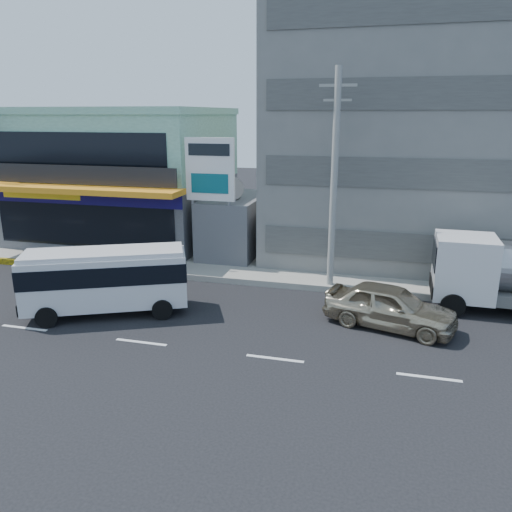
{
  "coord_description": "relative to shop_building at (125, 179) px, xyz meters",
  "views": [
    {
      "loc": [
        8.27,
        -15.03,
        8.03
      ],
      "look_at": [
        3.1,
        4.73,
        2.2
      ],
      "focal_mm": 35.0,
      "sensor_mm": 36.0,
      "label": 1
    }
  ],
  "objects": [
    {
      "name": "sidewalk",
      "position": [
        13.0,
        -4.45,
        -3.85
      ],
      "size": [
        70.0,
        5.0,
        0.3
      ],
      "primitive_type": "cube",
      "color": "gray",
      "rests_on": "ground"
    },
    {
      "name": "satellite_dish",
      "position": [
        8.0,
        -2.95,
        -0.42
      ],
      "size": [
        1.5,
        1.5,
        0.15
      ],
      "primitive_type": "cylinder",
      "color": "slate",
      "rests_on": "gap_structure"
    },
    {
      "name": "ground",
      "position": [
        8.0,
        -13.95,
        -4.0
      ],
      "size": [
        120.0,
        120.0,
        0.0
      ],
      "primitive_type": "plane",
      "color": "black",
      "rests_on": "ground"
    },
    {
      "name": "minibus",
      "position": [
        5.41,
        -11.78,
        -2.37
      ],
      "size": [
        6.78,
        4.63,
        2.73
      ],
      "color": "silver",
      "rests_on": "ground"
    },
    {
      "name": "billboard",
      "position": [
        7.5,
        -4.75,
        0.93
      ],
      "size": [
        2.6,
        0.18,
        6.9
      ],
      "color": "gray",
      "rests_on": "ground"
    },
    {
      "name": "shop_building",
      "position": [
        0.0,
        0.0,
        0.0
      ],
      "size": [
        12.4,
        11.7,
        8.0
      ],
      "color": "#46474B",
      "rests_on": "ground"
    },
    {
      "name": "sedan",
      "position": [
        16.73,
        -10.23,
        -3.14
      ],
      "size": [
        5.39,
        3.31,
        1.71
      ],
      "primitive_type": "imported",
      "rotation": [
        0.0,
        0.0,
        1.3
      ],
      "color": "tan",
      "rests_on": "ground"
    },
    {
      "name": "gap_structure",
      "position": [
        8.0,
        -1.95,
        -2.25
      ],
      "size": [
        3.0,
        6.0,
        3.5
      ],
      "primitive_type": "cube",
      "color": "#46474B",
      "rests_on": "ground"
    },
    {
      "name": "motorcycle_rider",
      "position": [
        4.0,
        -9.47,
        -3.28
      ],
      "size": [
        1.7,
        0.64,
        2.16
      ],
      "color": "#5F1E0D",
      "rests_on": "ground"
    },
    {
      "name": "utility_pole_near",
      "position": [
        14.0,
        -6.55,
        1.15
      ],
      "size": [
        1.6,
        0.3,
        10.0
      ],
      "color": "#999993",
      "rests_on": "ground"
    },
    {
      "name": "concrete_building",
      "position": [
        18.0,
        1.05,
        3.0
      ],
      "size": [
        16.0,
        12.0,
        14.0
      ],
      "primitive_type": "cube",
      "color": "slate",
      "rests_on": "ground"
    }
  ]
}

